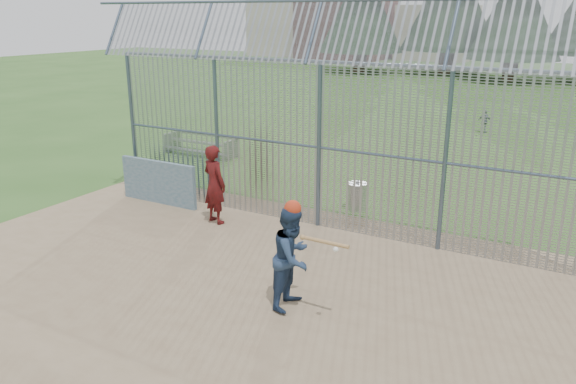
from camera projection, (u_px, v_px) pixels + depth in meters
The scene contains 11 objects.
ground at pixel (238, 281), 11.06m from camera, with size 120.00×120.00×0.00m, color #2D511E.
dirt_infield at pixel (223, 291), 10.64m from camera, with size 14.00×10.00×0.02m, color #756047.
dugout_wall at pixel (159, 182), 15.43m from camera, with size 2.50×0.12×1.20m, color #38566B.
batter at pixel (293, 257), 9.86m from camera, with size 0.90×0.70×1.86m, color navy.
onlooker at pixel (215, 184), 13.88m from camera, with size 0.72×0.47×1.98m, color maroon.
bg_kid_seated at pixel (485, 121), 24.80m from camera, with size 0.59×0.25×1.01m, color slate.
batting_gear at pixel (298, 214), 9.53m from camera, with size 1.27×0.58×0.61m.
trash_can at pixel (357, 196), 15.01m from camera, with size 0.56×0.56×0.82m.
bleacher at pixel (201, 144), 20.96m from camera, with size 3.00×0.95×0.72m.
backstop_fence at pixel (391, 141), 12.35m from camera, with size 20.09×0.81×5.30m.
distant_buildings at pixel (342, 26), 67.71m from camera, with size 26.50×10.50×8.00m.
Camera 1 is at (5.77, -8.23, 5.04)m, focal length 35.00 mm.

